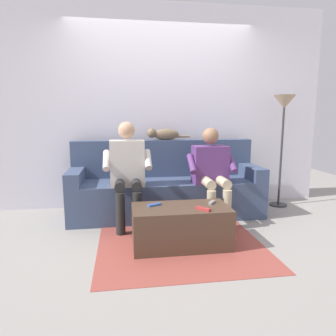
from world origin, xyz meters
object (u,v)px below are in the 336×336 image
Objects in this scene: person_left_seated at (212,169)px; cat_on_backrest at (163,134)px; remote_blue at (154,205)px; remote_gray at (212,202)px; coffee_table at (181,226)px; remote_red at (203,209)px; floor_lamp at (284,113)px; couch at (166,189)px; person_right_seated at (127,168)px.

cat_on_backrest is (0.50, -0.60, 0.38)m from person_left_seated.
person_left_seated is at bearing -167.99° from remote_blue.
coffee_table is at bearing -42.58° from remote_gray.
cat_on_backrest is at bearing -49.90° from person_left_seated.
coffee_table is 0.94m from person_left_seated.
person_left_seated is at bearing -159.28° from remote_gray.
remote_gray reaches higher than remote_blue.
cat_on_backrest is 4.23× the size of remote_blue.
remote_red is (0.14, 0.20, 0.00)m from remote_gray.
cat_on_backrest is at bearing -89.60° from coffee_table.
person_left_seated is 1.94× the size of cat_on_backrest.
remote_blue is 2.36m from floor_lamp.
remote_red is at bearing 97.80° from cat_on_backrest.
coffee_table is at bearing -169.13° from remote_red.
floor_lamp is at bearing -144.84° from coffee_table.
remote_blue is at bearing 75.25° from couch.
person_right_seated is 1.05m from remote_gray.
remote_gray is 1.93m from floor_lamp.
couch is 0.73m from cat_on_backrest.
person_left_seated reaches higher than remote_blue.
cat_on_backrest is at bearing -129.07° from person_right_seated.
cat_on_backrest is (-0.48, -0.60, 0.34)m from person_right_seated.
person_right_seated is at bearing 0.05° from person_left_seated.
floor_lamp is (-1.65, 0.10, 0.28)m from cat_on_backrest.
floor_lamp is (-1.31, -1.09, 0.90)m from remote_gray.
coffee_table is at bearing 53.24° from person_left_seated.
person_left_seated is 7.65× the size of remote_red.
remote_red is (-0.68, 0.80, -0.27)m from person_right_seated.
coffee_table is at bearing 90.40° from cat_on_backrest.
person_right_seated reaches higher than remote_blue.
remote_blue is (0.25, -0.07, 0.21)m from coffee_table.
floor_lamp is at bearing -166.95° from person_right_seated.
person_right_seated is at bearing 36.31° from couch.
cat_on_backrest reaches higher than coffee_table.
remote_gray is (-0.82, 0.60, -0.27)m from person_right_seated.
cat_on_backrest reaches higher than remote_red.
person_left_seated is 0.66m from remote_gray.
remote_red is at bearing 68.68° from person_left_seated.
person_left_seated is 0.98m from remote_blue.
floor_lamp reaches higher than cat_on_backrest.
coffee_table is 0.39m from remote_gray.
person_left_seated reaches higher than cat_on_backrest.
couch is 1.02m from remote_gray.
couch is 0.71m from person_right_seated.
person_right_seated is 2.28m from floor_lamp.
couch is at bearing -124.84° from remote_gray.
person_right_seated is at bearing -53.21° from coffee_table.
couch is 0.69m from person_left_seated.
remote_blue is (-0.24, 0.59, -0.27)m from person_right_seated.
person_right_seated is at bearing 178.06° from remote_red.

